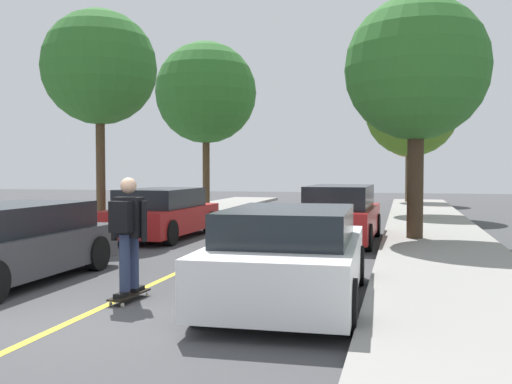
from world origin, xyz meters
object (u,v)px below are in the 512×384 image
(parked_car_left_near, at_px, (162,214))
(street_tree_right_nearest, at_px, (416,69))
(street_tree_left_near, at_px, (206,93))
(street_tree_right_far, at_px, (409,128))
(parked_car_left_nearest, at_px, (6,243))
(skateboard, at_px, (129,295))
(street_tree_right_near, at_px, (412,111))
(parked_car_right_near, at_px, (341,215))
(skateboarder, at_px, (128,228))
(street_tree_left_nearest, at_px, (100,68))
(parked_car_right_nearest, at_px, (290,256))

(parked_car_left_near, xyz_separation_m, street_tree_right_nearest, (6.71, 0.53, 3.73))
(street_tree_left_near, xyz_separation_m, street_tree_right_far, (8.56, 8.44, -1.06))
(parked_car_left_nearest, bearing_deg, skateboard, -15.28)
(street_tree_right_near, height_order, skateboard, street_tree_right_near)
(street_tree_right_nearest, xyz_separation_m, street_tree_right_near, (0.00, 8.04, -0.24))
(parked_car_right_near, distance_m, street_tree_right_nearest, 4.13)
(parked_car_left_near, height_order, street_tree_left_near, street_tree_left_near)
(street_tree_left_near, height_order, skateboarder, street_tree_left_near)
(parked_car_right_near, bearing_deg, street_tree_left_near, 128.10)
(skateboard, bearing_deg, parked_car_left_nearest, 164.72)
(street_tree_left_nearest, distance_m, street_tree_right_far, 19.33)
(street_tree_right_near, height_order, skateboarder, street_tree_right_near)
(street_tree_left_nearest, xyz_separation_m, street_tree_left_near, (0.00, 8.88, 0.45))
(street_tree_left_near, bearing_deg, parked_car_right_near, -51.90)
(street_tree_left_near, height_order, street_tree_right_far, street_tree_left_near)
(parked_car_left_nearest, height_order, street_tree_right_near, street_tree_right_near)
(parked_car_right_near, distance_m, street_tree_left_near, 11.75)
(street_tree_right_far, relative_size, skateboarder, 3.36)
(street_tree_right_far, height_order, skateboard, street_tree_right_far)
(parked_car_left_near, relative_size, skateboard, 5.05)
(parked_car_right_near, bearing_deg, skateboarder, -106.89)
(street_tree_left_near, relative_size, street_tree_right_near, 1.24)
(parked_car_right_near, relative_size, street_tree_right_nearest, 0.73)
(skateboarder, bearing_deg, street_tree_right_nearest, 61.75)
(parked_car_right_nearest, xyz_separation_m, street_tree_right_nearest, (1.85, 7.08, 3.74))
(parked_car_left_near, bearing_deg, skateboarder, -69.75)
(parked_car_right_nearest, xyz_separation_m, street_tree_right_near, (1.85, 15.12, 3.50))
(parked_car_left_near, bearing_deg, street_tree_right_near, 51.94)
(parked_car_left_nearest, distance_m, street_tree_right_far, 24.82)
(parked_car_left_near, relative_size, street_tree_right_far, 0.77)
(parked_car_right_nearest, bearing_deg, street_tree_right_near, 83.03)
(parked_car_left_nearest, bearing_deg, street_tree_left_nearest, 106.31)
(parked_car_left_near, bearing_deg, parked_car_right_nearest, -53.38)
(parked_car_right_nearest, height_order, street_tree_left_nearest, street_tree_left_nearest)
(street_tree_right_nearest, height_order, street_tree_right_far, street_tree_right_nearest)
(parked_car_left_near, height_order, parked_car_right_near, parked_car_right_near)
(street_tree_left_nearest, bearing_deg, street_tree_left_near, 90.00)
(street_tree_left_near, bearing_deg, skateboard, -74.32)
(street_tree_left_nearest, height_order, street_tree_right_nearest, street_tree_left_nearest)
(parked_car_left_near, xyz_separation_m, parked_car_right_near, (4.86, 0.30, 0.05))
(parked_car_left_nearest, xyz_separation_m, street_tree_left_near, (-1.85, 15.20, 4.52))
(parked_car_left_nearest, bearing_deg, parked_car_right_near, 53.81)
(parked_car_left_near, height_order, parked_car_right_nearest, parked_car_left_near)
(parked_car_left_nearest, distance_m, parked_car_left_near, 6.34)
(skateboard, distance_m, skateboarder, 0.96)
(street_tree_right_far, bearing_deg, street_tree_right_nearest, -90.00)
(parked_car_right_near, height_order, street_tree_right_far, street_tree_right_far)
(parked_car_right_nearest, xyz_separation_m, skateboard, (-2.24, -0.51, -0.58))
(parked_car_right_nearest, bearing_deg, parked_car_left_near, 126.62)
(parked_car_left_nearest, distance_m, street_tree_left_near, 15.97)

